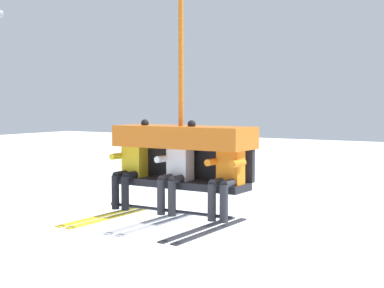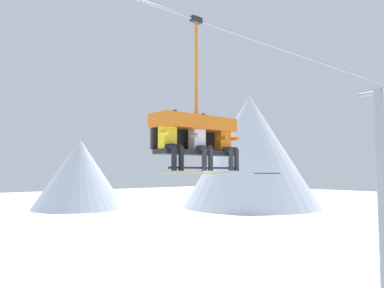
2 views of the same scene
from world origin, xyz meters
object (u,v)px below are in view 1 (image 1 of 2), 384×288
skier_white (176,168)px  skier_yellow (130,164)px  chairlift_chair (184,145)px  skier_orange (226,173)px

skier_white → skier_yellow: bearing=180.0°
chairlift_chair → skier_white: bearing=-89.1°
skier_yellow → skier_orange: 1.58m
skier_orange → chairlift_chair: bearing=164.5°
skier_orange → skier_yellow: bearing=179.8°
skier_yellow → skier_orange: skier_yellow is taller
skier_yellow → skier_white: bearing=0.0°
skier_yellow → skier_white: 0.79m
skier_yellow → chairlift_chair: bearing=15.1°
skier_white → skier_orange: 0.79m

